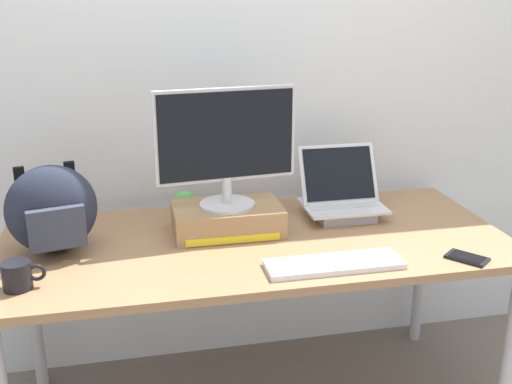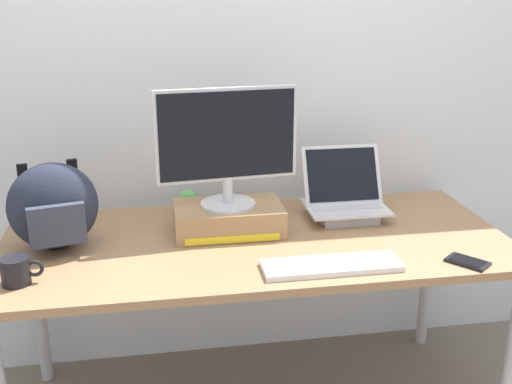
{
  "view_description": "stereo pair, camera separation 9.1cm",
  "coord_description": "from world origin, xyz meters",
  "px_view_note": "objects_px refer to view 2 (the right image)",
  "views": [
    {
      "loc": [
        -0.44,
        -2.05,
        1.63
      ],
      "look_at": [
        0.0,
        0.0,
        0.93
      ],
      "focal_mm": 43.38,
      "sensor_mm": 36.0,
      "label": 1
    },
    {
      "loc": [
        -0.35,
        -2.07,
        1.63
      ],
      "look_at": [
        0.0,
        0.0,
        0.93
      ],
      "focal_mm": 43.38,
      "sensor_mm": 36.0,
      "label": 2
    }
  ],
  "objects_px": {
    "toner_box_yellow": "(228,219)",
    "coffee_mug": "(16,271)",
    "plush_toy": "(188,200)",
    "open_laptop": "(345,204)",
    "messenger_backpack": "(53,207)",
    "external_keyboard": "(331,265)",
    "desktop_monitor": "(227,145)",
    "cell_phone": "(468,262)"
  },
  "relations": [
    {
      "from": "coffee_mug",
      "to": "toner_box_yellow",
      "type": "bearing_deg",
      "value": 24.37
    },
    {
      "from": "external_keyboard",
      "to": "plush_toy",
      "type": "relative_size",
      "value": 5.41
    },
    {
      "from": "messenger_backpack",
      "to": "plush_toy",
      "type": "bearing_deg",
      "value": 20.55
    },
    {
      "from": "messenger_backpack",
      "to": "plush_toy",
      "type": "relative_size",
      "value": 4.03
    },
    {
      "from": "plush_toy",
      "to": "open_laptop",
      "type": "bearing_deg",
      "value": -16.95
    },
    {
      "from": "toner_box_yellow",
      "to": "messenger_backpack",
      "type": "distance_m",
      "value": 0.63
    },
    {
      "from": "desktop_monitor",
      "to": "coffee_mug",
      "type": "relative_size",
      "value": 3.96
    },
    {
      "from": "open_laptop",
      "to": "coffee_mug",
      "type": "height_order",
      "value": "open_laptop"
    },
    {
      "from": "external_keyboard",
      "to": "coffee_mug",
      "type": "height_order",
      "value": "coffee_mug"
    },
    {
      "from": "open_laptop",
      "to": "coffee_mug",
      "type": "relative_size",
      "value": 2.43
    },
    {
      "from": "toner_box_yellow",
      "to": "open_laptop",
      "type": "distance_m",
      "value": 0.48
    },
    {
      "from": "coffee_mug",
      "to": "cell_phone",
      "type": "distance_m",
      "value": 1.46
    },
    {
      "from": "cell_phone",
      "to": "open_laptop",
      "type": "bearing_deg",
      "value": 80.71
    },
    {
      "from": "toner_box_yellow",
      "to": "plush_toy",
      "type": "height_order",
      "value": "toner_box_yellow"
    },
    {
      "from": "coffee_mug",
      "to": "open_laptop",
      "type": "bearing_deg",
      "value": 18.43
    },
    {
      "from": "open_laptop",
      "to": "external_keyboard",
      "type": "xyz_separation_m",
      "value": [
        -0.18,
        -0.45,
        -0.04
      ]
    },
    {
      "from": "messenger_backpack",
      "to": "plush_toy",
      "type": "xyz_separation_m",
      "value": [
        0.48,
        0.31,
        -0.11
      ]
    },
    {
      "from": "desktop_monitor",
      "to": "cell_phone",
      "type": "distance_m",
      "value": 0.92
    },
    {
      "from": "cell_phone",
      "to": "plush_toy",
      "type": "height_order",
      "value": "plush_toy"
    },
    {
      "from": "desktop_monitor",
      "to": "open_laptop",
      "type": "relative_size",
      "value": 1.63
    },
    {
      "from": "messenger_backpack",
      "to": "coffee_mug",
      "type": "relative_size",
      "value": 2.6
    },
    {
      "from": "external_keyboard",
      "to": "messenger_backpack",
      "type": "relative_size",
      "value": 1.34
    },
    {
      "from": "toner_box_yellow",
      "to": "external_keyboard",
      "type": "height_order",
      "value": "toner_box_yellow"
    },
    {
      "from": "desktop_monitor",
      "to": "cell_phone",
      "type": "bearing_deg",
      "value": -34.39
    },
    {
      "from": "desktop_monitor",
      "to": "open_laptop",
      "type": "distance_m",
      "value": 0.56
    },
    {
      "from": "toner_box_yellow",
      "to": "plush_toy",
      "type": "bearing_deg",
      "value": 117.06
    },
    {
      "from": "external_keyboard",
      "to": "coffee_mug",
      "type": "bearing_deg",
      "value": 176.85
    },
    {
      "from": "desktop_monitor",
      "to": "external_keyboard",
      "type": "height_order",
      "value": "desktop_monitor"
    },
    {
      "from": "external_keyboard",
      "to": "cell_phone",
      "type": "bearing_deg",
      "value": -4.61
    },
    {
      "from": "external_keyboard",
      "to": "coffee_mug",
      "type": "relative_size",
      "value": 3.49
    },
    {
      "from": "coffee_mug",
      "to": "cell_phone",
      "type": "relative_size",
      "value": 0.85
    },
    {
      "from": "desktop_monitor",
      "to": "coffee_mug",
      "type": "height_order",
      "value": "desktop_monitor"
    },
    {
      "from": "coffee_mug",
      "to": "messenger_backpack",
      "type": "bearing_deg",
      "value": 72.13
    },
    {
      "from": "toner_box_yellow",
      "to": "coffee_mug",
      "type": "relative_size",
      "value": 3.07
    },
    {
      "from": "messenger_backpack",
      "to": "external_keyboard",
      "type": "bearing_deg",
      "value": -32.11
    },
    {
      "from": "open_laptop",
      "to": "cell_phone",
      "type": "distance_m",
      "value": 0.56
    },
    {
      "from": "desktop_monitor",
      "to": "cell_phone",
      "type": "relative_size",
      "value": 3.37
    },
    {
      "from": "open_laptop",
      "to": "cell_phone",
      "type": "xyz_separation_m",
      "value": [
        0.28,
        -0.49,
        -0.05
      ]
    },
    {
      "from": "toner_box_yellow",
      "to": "plush_toy",
      "type": "relative_size",
      "value": 4.76
    },
    {
      "from": "plush_toy",
      "to": "messenger_backpack",
      "type": "bearing_deg",
      "value": -146.96
    },
    {
      "from": "toner_box_yellow",
      "to": "coffee_mug",
      "type": "xyz_separation_m",
      "value": [
        -0.7,
        -0.32,
        -0.01
      ]
    },
    {
      "from": "plush_toy",
      "to": "toner_box_yellow",
      "type": "bearing_deg",
      "value": -62.94
    }
  ]
}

